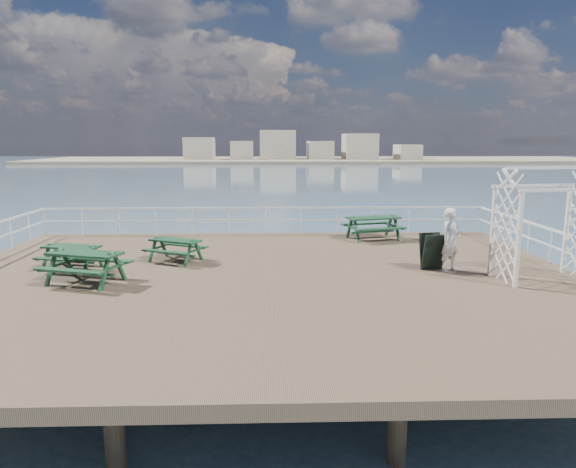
# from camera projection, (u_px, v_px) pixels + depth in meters

# --- Properties ---
(ground) EXTENTS (18.00, 14.00, 0.30)m
(ground) POSITION_uv_depth(u_px,v_px,m) (262.00, 282.00, 14.27)
(ground) COLOR brown
(ground) RESTS_ON ground
(sea_backdrop) EXTENTS (300.00, 300.00, 9.20)m
(sea_backdrop) POSITION_uv_depth(u_px,v_px,m) (315.00, 156.00, 146.57)
(sea_backdrop) COLOR #425F6F
(sea_backdrop) RESTS_ON ground
(railing) EXTENTS (17.77, 13.76, 1.10)m
(railing) POSITION_uv_depth(u_px,v_px,m) (261.00, 230.00, 16.61)
(railing) COLOR silver
(railing) RESTS_ON ground
(picnic_table_a) EXTENTS (1.92, 1.70, 0.80)m
(picnic_table_a) POSITION_uv_depth(u_px,v_px,m) (72.00, 252.00, 15.04)
(picnic_table_a) COLOR #153A20
(picnic_table_a) RESTS_ON ground
(picnic_table_b) EXTENTS (2.02, 1.88, 0.79)m
(picnic_table_b) POSITION_uv_depth(u_px,v_px,m) (175.00, 245.00, 16.05)
(picnic_table_b) COLOR #153A20
(picnic_table_b) RESTS_ON ground
(picnic_table_c) EXTENTS (2.35, 2.07, 0.98)m
(picnic_table_c) POSITION_uv_depth(u_px,v_px,m) (373.00, 223.00, 19.68)
(picnic_table_c) COLOR #153A20
(picnic_table_c) RESTS_ON ground
(picnic_table_d) EXTENTS (2.33, 2.08, 0.95)m
(picnic_table_d) POSITION_uv_depth(u_px,v_px,m) (85.00, 261.00, 13.55)
(picnic_table_d) COLOR #153A20
(picnic_table_d) RESTS_ON ground
(trellis_arbor) EXTENTS (2.60, 1.60, 3.06)m
(trellis_arbor) POSITION_uv_depth(u_px,v_px,m) (544.00, 230.00, 13.77)
(trellis_arbor) COLOR silver
(trellis_arbor) RESTS_ON ground
(sandwich_board) EXTENTS (0.73, 0.59, 1.08)m
(sandwich_board) POSITION_uv_depth(u_px,v_px,m) (432.00, 252.00, 15.02)
(sandwich_board) COLOR black
(sandwich_board) RESTS_ON ground
(person) EXTENTS (0.80, 0.72, 1.84)m
(person) POSITION_uv_depth(u_px,v_px,m) (451.00, 240.00, 14.72)
(person) COLOR silver
(person) RESTS_ON ground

